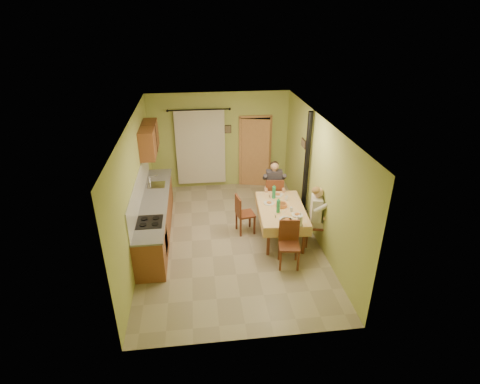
{
  "coord_description": "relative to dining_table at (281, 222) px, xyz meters",
  "views": [
    {
      "loc": [
        -0.66,
        -7.37,
        4.85
      ],
      "look_at": [
        0.25,
        0.1,
        1.15
      ],
      "focal_mm": 28.0,
      "sensor_mm": 36.0,
      "label": 1
    }
  ],
  "objects": [
    {
      "name": "chair_left",
      "position": [
        -0.81,
        0.29,
        -0.09
      ],
      "size": [
        0.47,
        0.47,
        0.96
      ],
      "rotation": [
        0.0,
        0.0,
        -1.39
      ],
      "color": "brown",
      "rests_on": "ground"
    },
    {
      "name": "chair_far",
      "position": [
        0.05,
        1.13,
        -0.09
      ],
      "size": [
        0.5,
        0.5,
        1.02
      ],
      "rotation": [
        0.0,
        0.0,
        -0.11
      ],
      "color": "brown",
      "rests_on": "ground"
    },
    {
      "name": "man_far",
      "position": [
        0.05,
        1.14,
        0.5
      ],
      "size": [
        0.61,
        0.5,
        1.39
      ],
      "rotation": [
        0.0,
        0.0,
        -0.11
      ],
      "color": "#38333D",
      "rests_on": "chair_far"
    },
    {
      "name": "chair_near",
      "position": [
        -0.08,
        -1.11,
        -0.09
      ],
      "size": [
        0.48,
        0.48,
        0.98
      ],
      "rotation": [
        0.0,
        0.0,
        3.0
      ],
      "color": "brown",
      "rests_on": "ground"
    },
    {
      "name": "picture_right",
      "position": [
        0.78,
        1.23,
        1.47
      ],
      "size": [
        0.03,
        0.31,
        0.21
      ],
      "primitive_type": "cube",
      "color": "brown",
      "rests_on": "room_shell"
    },
    {
      "name": "man_right",
      "position": [
        0.72,
        -0.39,
        0.5
      ],
      "size": [
        0.54,
        0.63,
        1.39
      ],
      "rotation": [
        0.0,
        0.0,
        1.35
      ],
      "color": "beige",
      "rests_on": "chair_right"
    },
    {
      "name": "tableware",
      "position": [
        0.01,
        -0.1,
        0.45
      ],
      "size": [
        0.76,
        1.62,
        0.33
      ],
      "color": "white",
      "rests_on": "dining_table"
    },
    {
      "name": "stove_flue",
      "position": [
        0.71,
        0.63,
        0.64
      ],
      "size": [
        0.24,
        0.24,
        2.8
      ],
      "color": "black",
      "rests_on": "ground"
    },
    {
      "name": "upper_cabinets",
      "position": [
        -3.01,
        1.73,
        1.57
      ],
      "size": [
        0.35,
        1.4,
        0.7
      ],
      "primitive_type": "cube",
      "color": "brown",
      "rests_on": "room_shell"
    },
    {
      "name": "dining_table",
      "position": [
        0.0,
        0.0,
        0.0
      ],
      "size": [
        1.15,
        1.8,
        0.76
      ],
      "rotation": [
        0.0,
        0.0,
        -0.06
      ],
      "color": "#E6BA7A",
      "rests_on": "ground"
    },
    {
      "name": "kitchen_run",
      "position": [
        -2.9,
        0.43,
        0.1
      ],
      "size": [
        0.64,
        3.64,
        1.56
      ],
      "color": "brown",
      "rests_on": "ground"
    },
    {
      "name": "doorway",
      "position": [
        -0.15,
        2.96,
        0.67
      ],
      "size": [
        0.96,
        0.25,
        2.15
      ],
      "color": "black",
      "rests_on": "ground"
    },
    {
      "name": "room_shell",
      "position": [
        -1.19,
        0.03,
        1.44
      ],
      "size": [
        4.04,
        6.04,
        2.82
      ],
      "color": "#BAC866",
      "rests_on": "ground"
    },
    {
      "name": "picture_back",
      "position": [
        -0.94,
        3.0,
        1.37
      ],
      "size": [
        0.19,
        0.03,
        0.23
      ],
      "primitive_type": "cube",
      "color": "black",
      "rests_on": "room_shell"
    },
    {
      "name": "curtain",
      "position": [
        -1.74,
        2.93,
        0.88
      ],
      "size": [
        1.7,
        0.07,
        2.22
      ],
      "color": "black",
      "rests_on": "ground"
    },
    {
      "name": "floor",
      "position": [
        -1.19,
        0.03,
        -0.38
      ],
      "size": [
        4.0,
        6.0,
        0.01
      ],
      "primitive_type": "cube",
      "color": "tan",
      "rests_on": "ground"
    },
    {
      "name": "chair_right",
      "position": [
        0.73,
        -0.39,
        -0.09
      ],
      "size": [
        0.54,
        0.54,
        1.01
      ],
      "rotation": [
        0.0,
        0.0,
        1.35
      ],
      "color": "brown",
      "rests_on": "ground"
    }
  ]
}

